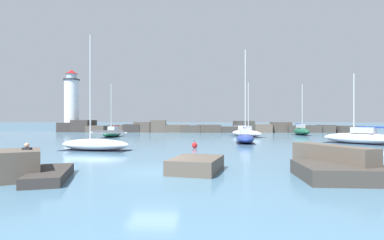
# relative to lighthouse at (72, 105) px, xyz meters

# --- Properties ---
(ground_plane) EXTENTS (600.00, 600.00, 0.00)m
(ground_plane) POSITION_rel_lighthouse_xyz_m (27.91, -48.50, -5.88)
(ground_plane) COLOR teal
(open_sea_beyond) EXTENTS (400.00, 116.00, 0.01)m
(open_sea_beyond) POSITION_rel_lighthouse_xyz_m (27.91, 59.62, -5.88)
(open_sea_beyond) COLOR teal
(open_sea_beyond) RESTS_ON ground
(breakwater_jetty) EXTENTS (63.45, 7.32, 2.56)m
(breakwater_jetty) POSITION_rel_lighthouse_xyz_m (27.01, -0.31, -4.96)
(breakwater_jetty) COLOR #383330
(breakwater_jetty) RESTS_ON ground
(lighthouse) EXTENTS (4.09, 4.09, 13.59)m
(lighthouse) POSITION_rel_lighthouse_xyz_m (0.00, 0.00, 0.00)
(lighthouse) COLOR gray
(lighthouse) RESTS_ON ground
(foreground_rocks) EXTENTS (17.61, 6.39, 1.44)m
(foreground_rocks) POSITION_rel_lighthouse_xyz_m (31.09, -49.72, -5.40)
(foreground_rocks) COLOR brown
(foreground_rocks) RESTS_ON ground
(sailboat_moored_0) EXTENTS (5.38, 6.65, 8.43)m
(sailboat_moored_0) POSITION_rel_lighthouse_xyz_m (36.14, -16.32, -5.27)
(sailboat_moored_0) COLOR white
(sailboat_moored_0) RESTS_ON ground
(sailboat_moored_1) EXTENTS (1.99, 6.29, 8.13)m
(sailboat_moored_1) POSITION_rel_lighthouse_xyz_m (15.56, -18.71, -5.29)
(sailboat_moored_1) COLOR #195138
(sailboat_moored_1) RESTS_ON ground
(sailboat_moored_2) EXTENTS (2.43, 5.50, 8.72)m
(sailboat_moored_2) POSITION_rel_lighthouse_xyz_m (46.14, -10.90, -5.16)
(sailboat_moored_2) COLOR #195138
(sailboat_moored_2) RESTS_ON ground
(sailboat_moored_3) EXTENTS (6.46, 3.06, 9.98)m
(sailboat_moored_3) POSITION_rel_lighthouse_xyz_m (20.83, -38.49, -5.34)
(sailboat_moored_3) COLOR white
(sailboat_moored_3) RESTS_ON ground
(sailboat_moored_4) EXTENTS (7.09, 6.93, 7.76)m
(sailboat_moored_4) POSITION_rel_lighthouse_xyz_m (46.99, -29.71, -5.20)
(sailboat_moored_4) COLOR white
(sailboat_moored_4) RESTS_ON ground
(sailboat_moored_5) EXTENTS (2.20, 5.46, 10.48)m
(sailboat_moored_5) POSITION_rel_lighthouse_xyz_m (34.58, -29.40, -5.25)
(sailboat_moored_5) COLOR navy
(sailboat_moored_5) RESTS_ON ground
(mooring_buoy_orange_near) EXTENTS (0.52, 0.52, 0.72)m
(mooring_buoy_orange_near) POSITION_rel_lighthouse_xyz_m (29.23, -35.65, -5.62)
(mooring_buoy_orange_near) COLOR red
(mooring_buoy_orange_near) RESTS_ON ground
(person_on_rocks) EXTENTS (0.36, 0.22, 1.62)m
(person_on_rocks) POSITION_rel_lighthouse_xyz_m (22.65, -50.79, -4.98)
(person_on_rocks) COLOR #282833
(person_on_rocks) RESTS_ON ground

